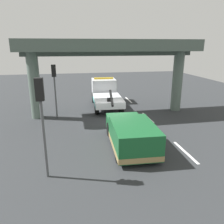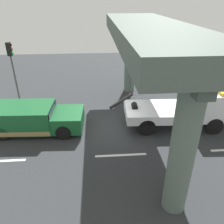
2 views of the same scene
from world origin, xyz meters
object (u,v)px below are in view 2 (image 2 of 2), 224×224
at_px(traffic_light_near, 12,60).
at_px(traffic_light_far, 131,59).
at_px(tow_truck_white, 189,107).
at_px(towed_van_green, 33,119).

height_order(traffic_light_near, traffic_light_far, traffic_light_near).
bearing_deg(traffic_light_far, traffic_light_near, 180.00).
xyz_separation_m(tow_truck_white, towed_van_green, (-9.27, 0.04, -0.42)).
bearing_deg(towed_van_green, traffic_light_far, 34.44).
bearing_deg(traffic_light_near, tow_truck_white, -21.10).
relative_size(towed_van_green, traffic_light_near, 1.22).
height_order(towed_van_green, traffic_light_near, traffic_light_near).
bearing_deg(tow_truck_white, towed_van_green, 179.78).
relative_size(traffic_light_near, traffic_light_far, 1.05).
bearing_deg(traffic_light_near, towed_van_green, -63.91).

